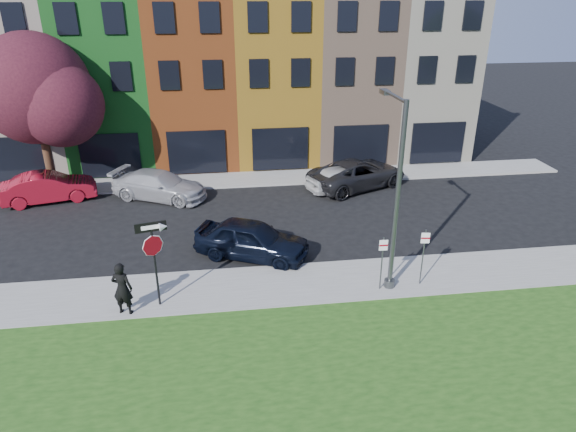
{
  "coord_description": "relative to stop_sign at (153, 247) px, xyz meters",
  "views": [
    {
      "loc": [
        -3.57,
        -13.72,
        10.6
      ],
      "look_at": [
        -1.17,
        4.0,
        2.53
      ],
      "focal_mm": 32.0,
      "sensor_mm": 36.0,
      "label": 1
    }
  ],
  "objects": [
    {
      "name": "ground",
      "position": [
        6.06,
        -2.25,
        -2.43
      ],
      "size": [
        120.0,
        120.0,
        0.0
      ],
      "primitive_type": "plane",
      "color": "black",
      "rests_on": "ground"
    },
    {
      "name": "sidewalk_near",
      "position": [
        8.06,
        0.75,
        -2.37
      ],
      "size": [
        40.0,
        3.0,
        0.12
      ],
      "primitive_type": "cube",
      "color": "gray",
      "rests_on": "ground"
    },
    {
      "name": "sidewalk_far",
      "position": [
        3.06,
        12.75,
        -2.37
      ],
      "size": [
        40.0,
        2.4,
        0.12
      ],
      "primitive_type": "cube",
      "color": "gray",
      "rests_on": "ground"
    },
    {
      "name": "rowhouse_block",
      "position": [
        3.56,
        18.94,
        2.56
      ],
      "size": [
        30.0,
        10.12,
        10.0
      ],
      "color": "beige",
      "rests_on": "ground"
    },
    {
      "name": "stop_sign",
      "position": [
        0.0,
        0.0,
        0.0
      ],
      "size": [
        1.03,
        0.27,
        3.25
      ],
      "rotation": [
        0.0,
        0.0,
        0.22
      ],
      "color": "black",
      "rests_on": "sidewalk_near"
    },
    {
      "name": "man",
      "position": [
        -1.14,
        -0.35,
        -1.33
      ],
      "size": [
        0.94,
        0.81,
        1.96
      ],
      "primitive_type": "imported",
      "rotation": [
        0.0,
        0.0,
        2.89
      ],
      "color": "black",
      "rests_on": "sidewalk_near"
    },
    {
      "name": "sedan_near",
      "position": [
        3.56,
        3.33,
        -1.61
      ],
      "size": [
        5.62,
        6.3,
        1.64
      ],
      "primitive_type": "imported",
      "rotation": [
        0.0,
        0.0,
        1.14
      ],
      "color": "black",
      "rests_on": "ground"
    },
    {
      "name": "parked_car_red",
      "position": [
        -6.71,
        10.93,
        -1.65
      ],
      "size": [
        3.86,
        5.53,
        1.57
      ],
      "primitive_type": "imported",
      "rotation": [
        0.0,
        0.0,
        1.81
      ],
      "color": "maroon",
      "rests_on": "ground"
    },
    {
      "name": "parked_car_silver",
      "position": [
        -0.91,
        10.56,
        -1.68
      ],
      "size": [
        5.97,
        6.74,
        1.5
      ],
      "primitive_type": "imported",
      "rotation": [
        0.0,
        0.0,
        1.15
      ],
      "color": "#A4A4A8",
      "rests_on": "ground"
    },
    {
      "name": "parked_car_dark",
      "position": [
        10.11,
        10.8,
        -1.62
      ],
      "size": [
        6.95,
        7.77,
        1.61
      ],
      "primitive_type": "imported",
      "rotation": [
        0.0,
        0.0,
        1.99
      ],
      "color": "black",
      "rests_on": "ground"
    },
    {
      "name": "parked_car_white",
      "position": [
        9.16,
        10.49,
        -1.72
      ],
      "size": [
        4.3,
        5.24,
        1.43
      ],
      "primitive_type": "imported",
      "rotation": [
        0.0,
        0.0,
        1.91
      ],
      "color": "silver",
      "rests_on": "ground"
    },
    {
      "name": "street_lamp",
      "position": [
        8.53,
        0.28,
        1.27
      ],
      "size": [
        0.4,
        2.58,
        7.09
      ],
      "rotation": [
        0.0,
        0.0,
        0.03
      ],
      "color": "#494C4E",
      "rests_on": "sidewalk_near"
    },
    {
      "name": "parking_sign_a",
      "position": [
        8.14,
        -0.05,
        -0.96
      ],
      "size": [
        0.32,
        0.08,
        2.16
      ],
      "rotation": [
        0.0,
        0.0,
        -0.03
      ],
      "color": "#494C4E",
      "rests_on": "sidewalk_near"
    },
    {
      "name": "parking_sign_b",
      "position": [
        9.77,
        0.09,
        -0.89
      ],
      "size": [
        0.32,
        0.1,
        2.29
      ],
      "rotation": [
        0.0,
        0.0,
        -0.15
      ],
      "color": "#494C4E",
      "rests_on": "sidewalk_near"
    },
    {
      "name": "tree_purple",
      "position": [
        -6.93,
        12.79,
        3.07
      ],
      "size": [
        6.94,
        6.07,
        8.42
      ],
      "color": "black",
      "rests_on": "sidewalk_far"
    }
  ]
}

